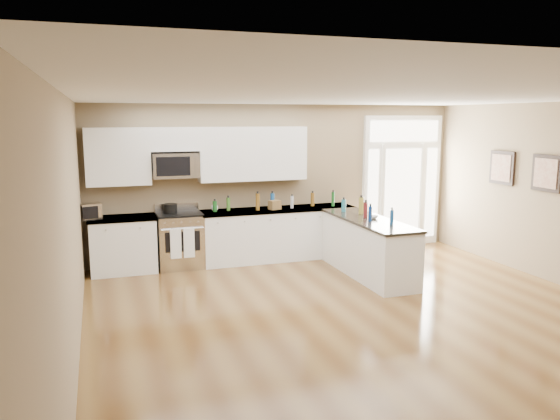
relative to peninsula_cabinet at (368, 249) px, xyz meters
name	(u,v)px	position (x,y,z in m)	size (l,w,h in m)	color
ground	(385,331)	(-0.93, -2.24, -0.43)	(8.00, 8.00, 0.00)	#563618
room_shell	(390,192)	(-0.93, -2.24, 1.27)	(8.00, 8.00, 8.00)	#887456
back_cabinet_left	(123,246)	(-3.80, 1.45, 0.00)	(1.10, 0.66, 0.94)	white
back_cabinet_right	(278,235)	(-1.08, 1.45, 0.00)	(2.85, 0.66, 0.94)	white
peninsula_cabinet	(368,249)	(0.00, 0.00, 0.00)	(0.69, 2.32, 0.94)	white
upper_cabinet_left	(118,157)	(-3.81, 1.59, 1.49)	(1.04, 0.33, 0.95)	white
upper_cabinet_right	(253,154)	(-1.50, 1.59, 1.49)	(1.94, 0.33, 0.95)	white
upper_cabinet_short	(174,139)	(-2.88, 1.59, 1.77)	(0.82, 0.33, 0.40)	white
microwave	(175,165)	(-2.88, 1.56, 1.33)	(0.78, 0.41, 0.42)	silver
entry_door	(402,181)	(1.62, 1.71, 0.87)	(1.70, 0.10, 2.60)	white
wall_art_near	(502,168)	(2.54, -0.04, 1.27)	(0.05, 0.58, 0.58)	black
wall_art_far	(546,173)	(2.54, -1.04, 1.27)	(0.05, 0.58, 0.58)	black
kitchen_range	(180,240)	(-2.85, 1.45, 0.05)	(0.76, 0.68, 1.08)	silver
stockpot	(170,208)	(-2.99, 1.49, 0.60)	(0.23, 0.23, 0.18)	black
toaster_oven	(91,211)	(-4.28, 1.38, 0.64)	(0.31, 0.24, 0.26)	silver
cardboard_box	(275,205)	(-1.16, 1.36, 0.59)	(0.20, 0.14, 0.16)	brown
bowl_left	(92,218)	(-4.26, 1.40, 0.53)	(0.17, 0.17, 0.04)	white
bowl_peninsula	(373,217)	(0.07, 0.00, 0.53)	(0.17, 0.17, 0.05)	white
cup_counter	(215,208)	(-2.22, 1.54, 0.55)	(0.12, 0.12, 0.10)	white
counter_bottles	(310,205)	(-0.66, 0.92, 0.63)	(2.40, 2.11, 0.30)	#19591E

